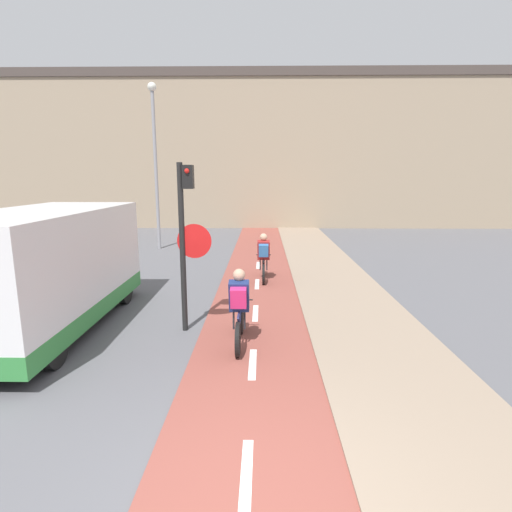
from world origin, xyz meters
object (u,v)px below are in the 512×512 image
object	(u,v)px
street_lamp_far	(155,150)
cyclist_far	(264,258)
traffic_light_pole	(186,230)
cyclist_near	(239,309)
van	(45,272)

from	to	relation	value
street_lamp_far	cyclist_far	world-z (taller)	street_lamp_far
traffic_light_pole	street_lamp_far	bearing A→B (deg)	107.78
cyclist_near	van	size ratio (longest dim) A/B	0.32
traffic_light_pole	cyclist_near	xyz separation A→B (m)	(1.06, -0.73, -1.35)
traffic_light_pole	street_lamp_far	xyz separation A→B (m)	(-3.01, 9.39, 2.11)
cyclist_far	van	xyz separation A→B (m)	(-4.37, -3.94, 0.50)
street_lamp_far	cyclist_near	size ratio (longest dim) A/B	4.09
cyclist_near	van	distance (m)	4.03
cyclist_far	cyclist_near	bearing A→B (deg)	-95.40
traffic_light_pole	street_lamp_far	size ratio (longest dim) A/B	0.49
street_lamp_far	van	xyz separation A→B (m)	(0.15, -9.35, -2.97)
traffic_light_pole	street_lamp_far	world-z (taller)	street_lamp_far
cyclist_near	traffic_light_pole	bearing A→B (deg)	145.54
street_lamp_far	cyclist_far	size ratio (longest dim) A/B	4.14
street_lamp_far	traffic_light_pole	bearing A→B (deg)	-72.22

